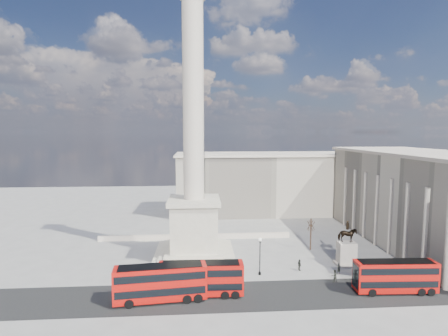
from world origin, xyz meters
name	(u,v)px	position (x,y,z in m)	size (l,w,h in m)	color
ground	(194,269)	(0.00, 0.00, 0.00)	(180.00, 180.00, 0.00)	gray
asphalt_road	(229,296)	(5.00, -10.00, 0.00)	(120.00, 9.00, 0.01)	black
nelsons_column	(194,187)	(0.00, 5.00, 12.92)	(14.00, 14.00, 49.85)	beige
balustrade_wall	(195,237)	(0.00, 16.00, 0.55)	(40.00, 0.60, 1.10)	beige
building_east	(421,198)	(45.00, 10.00, 9.32)	(19.00, 46.00, 18.60)	beige
building_northeast	(268,183)	(20.00, 40.00, 8.32)	(51.00, 17.00, 16.60)	beige
red_bus_a	(161,283)	(-4.14, -10.79, 2.57)	(12.29, 3.99, 4.90)	#B00E09
red_bus_b	(201,278)	(1.18, -9.57, 2.46)	(11.63, 2.96, 4.69)	#B00E09
red_bus_c	(396,276)	(28.27, -10.45, 2.38)	(11.30, 3.06, 4.54)	#B00E09
victorian_lamp	(260,253)	(10.37, -3.15, 3.51)	(0.51, 0.51, 5.96)	black
equestrian_statue	(347,250)	(25.63, -0.20, 2.63)	(3.64, 2.73, 7.67)	beige
bare_tree_near	(431,232)	(40.35, -0.10, 5.40)	(1.57, 1.57, 6.86)	#332319
bare_tree_mid	(311,224)	(22.02, 7.79, 5.05)	(1.69, 1.69, 6.41)	#332319
bare_tree_far	(377,209)	(37.56, 13.07, 6.50)	(2.02, 2.02, 8.26)	#332319
pedestrian_walking	(339,269)	(22.89, -3.78, 0.92)	(0.67, 0.44, 1.84)	#252721
pedestrian_standing	(334,276)	(21.10, -6.50, 0.96)	(0.93, 0.73, 1.92)	#252721
pedestrian_crossing	(299,265)	(17.10, -1.88, 0.93)	(1.09, 0.46, 1.87)	#252721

